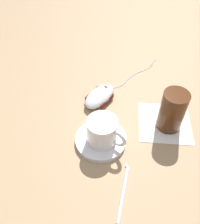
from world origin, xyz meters
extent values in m
plane|color=#9E7F5B|center=(0.00, 0.00, 0.00)|extent=(3.00, 3.00, 0.00)
cylinder|color=white|center=(0.03, -0.09, 0.01)|extent=(0.13, 0.13, 0.01)
cylinder|color=white|center=(0.03, -0.08, 0.05)|extent=(0.08, 0.08, 0.07)
torus|color=white|center=(0.05, -0.04, 0.05)|extent=(0.03, 0.05, 0.05)
ellipsoid|color=silver|center=(-0.11, -0.13, 0.02)|extent=(0.13, 0.10, 0.03)
cylinder|color=#591E19|center=(-0.14, -0.12, 0.03)|extent=(0.01, 0.01, 0.01)
cube|color=#591E19|center=(-0.12, -0.16, 0.01)|extent=(0.06, 0.03, 0.01)
cube|color=#591E19|center=(-0.10, -0.10, 0.01)|extent=(0.06, 0.03, 0.01)
cylinder|color=gray|center=(-0.18, -0.09, 0.00)|extent=(0.03, 0.03, 0.00)
cylinder|color=gray|center=(-0.21, -0.07, 0.00)|extent=(0.04, 0.02, 0.00)
cylinder|color=gray|center=(-0.25, -0.06, 0.00)|extent=(0.04, 0.02, 0.00)
cylinder|color=gray|center=(-0.28, -0.04, 0.00)|extent=(0.03, 0.03, 0.00)
cylinder|color=gray|center=(-0.31, -0.01, 0.00)|extent=(0.03, 0.02, 0.00)
cylinder|color=gray|center=(-0.34, 0.00, 0.00)|extent=(0.04, 0.01, 0.00)
sphere|color=gray|center=(-0.17, -0.11, 0.00)|extent=(0.00, 0.00, 0.00)
sphere|color=gray|center=(-0.19, -0.08, 0.00)|extent=(0.00, 0.00, 0.00)
sphere|color=gray|center=(-0.23, -0.07, 0.00)|extent=(0.00, 0.00, 0.00)
sphere|color=gray|center=(-0.26, -0.05, 0.00)|extent=(0.00, 0.00, 0.00)
sphere|color=gray|center=(-0.29, -0.02, 0.00)|extent=(0.00, 0.00, 0.00)
sphere|color=gray|center=(-0.32, 0.00, 0.00)|extent=(0.00, 0.00, 0.00)
sphere|color=gray|center=(-0.36, 0.01, 0.00)|extent=(0.00, 0.00, 0.00)
cube|color=silver|center=(-0.08, 0.07, 0.00)|extent=(0.16, 0.16, 0.00)
cylinder|color=#4C2814|center=(-0.07, 0.08, 0.06)|extent=(0.07, 0.07, 0.11)
cylinder|color=silver|center=(0.15, 0.00, 0.00)|extent=(0.13, 0.02, 0.01)
cone|color=silver|center=(0.08, -0.01, 0.00)|extent=(0.01, 0.01, 0.01)
camera|label=1|loc=(0.40, 0.02, 0.53)|focal=40.00mm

